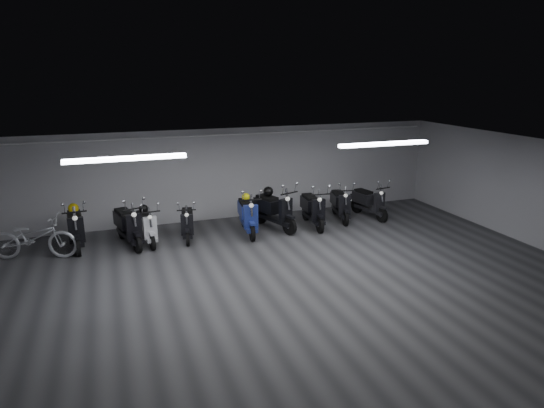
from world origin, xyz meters
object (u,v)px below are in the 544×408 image
object	(u,v)px
helmet_1	(144,209)
scooter_4	(248,209)
scooter_0	(75,222)
helmet_2	(73,208)
scooter_8	(341,199)
scooter_7	(313,204)
helmet_3	(268,191)
scooter_5	(274,204)
scooter_1	(128,219)
scooter_3	(187,218)
bicycle	(33,233)
scooter_9	(370,197)
helmet_0	(246,197)
scooter_2	(146,221)

from	to	relation	value
helmet_1	scooter_4	bearing A→B (deg)	-7.76
scooter_0	helmet_2	world-z (taller)	scooter_0
scooter_8	scooter_7	bearing A→B (deg)	-152.23
helmet_3	scooter_5	bearing A→B (deg)	-70.23
scooter_5	scooter_8	size ratio (longest dim) A/B	1.13
scooter_8	helmet_2	xyz separation A→B (m)	(-7.59, 0.38, 0.34)
scooter_7	helmet_3	bearing A→B (deg)	166.75
scooter_0	helmet_3	size ratio (longest dim) A/B	6.47
scooter_5	scooter_8	world-z (taller)	scooter_5
scooter_1	helmet_2	size ratio (longest dim) A/B	7.23
scooter_0	scooter_3	xyz separation A→B (m)	(2.82, -0.28, -0.10)
scooter_3	bicycle	xyz separation A→B (m)	(-3.76, -0.14, 0.06)
scooter_5	scooter_0	bearing A→B (deg)	157.46
scooter_7	scooter_9	distance (m)	2.05
bicycle	helmet_0	bearing A→B (deg)	-71.18
scooter_3	bicycle	world-z (taller)	bicycle
scooter_5	helmet_0	bearing A→B (deg)	151.93
scooter_8	helmet_1	size ratio (longest dim) A/B	7.47
scooter_5	helmet_1	distance (m)	3.64
scooter_7	scooter_8	distance (m)	1.10
scooter_7	helmet_2	world-z (taller)	scooter_7
scooter_0	scooter_7	world-z (taller)	scooter_0
helmet_2	helmet_0	bearing A→B (deg)	-5.03
helmet_3	scooter_1	bearing A→B (deg)	-176.00
scooter_5	helmet_3	size ratio (longest dim) A/B	6.88
scooter_5	bicycle	bearing A→B (deg)	161.69
bicycle	helmet_0	distance (m)	5.49
scooter_3	helmet_2	bearing A→B (deg)	179.02
scooter_4	helmet_1	size ratio (longest dim) A/B	8.04
scooter_2	helmet_3	xyz separation A→B (m)	(3.50, 0.26, 0.44)
scooter_0	scooter_9	size ratio (longest dim) A/B	1.07
scooter_2	scooter_9	world-z (taller)	scooter_9
scooter_1	scooter_3	size ratio (longest dim) A/B	1.19
scooter_1	scooter_3	bearing A→B (deg)	-14.82
scooter_7	helmet_2	size ratio (longest dim) A/B	7.02
scooter_7	scooter_2	bearing A→B (deg)	-176.78
scooter_0	scooter_5	distance (m)	5.35
scooter_2	helmet_1	bearing A→B (deg)	90.00
helmet_1	scooter_9	bearing A→B (deg)	-1.27
scooter_5	helmet_1	xyz separation A→B (m)	(-3.63, 0.23, 0.15)
scooter_5	scooter_7	world-z (taller)	scooter_5
scooter_1	scooter_2	distance (m)	0.47
scooter_9	helmet_2	bearing A→B (deg)	166.75
scooter_7	helmet_3	xyz separation A→B (m)	(-1.25, 0.41, 0.37)
scooter_1	helmet_1	distance (m)	0.53
helmet_2	scooter_8	bearing A→B (deg)	-2.84
scooter_3	scooter_8	xyz separation A→B (m)	(4.74, 0.17, 0.06)
scooter_9	helmet_0	xyz separation A→B (m)	(-4.00, 0.04, 0.34)
scooter_9	scooter_1	bearing A→B (deg)	170.44
scooter_1	scooter_7	world-z (taller)	scooter_1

